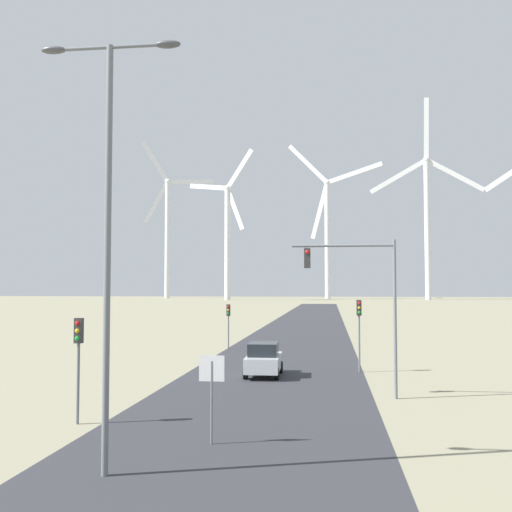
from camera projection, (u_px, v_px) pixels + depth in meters
road_surface at (296, 340)px, 54.76m from camera, size 10.00×240.00×0.01m
streetlamp at (108, 204)px, 15.83m from camera, size 3.88×0.32×11.41m
stop_sign_near at (212, 382)px, 18.68m from camera, size 0.81×0.07×2.74m
traffic_light_post_near_left at (78, 346)px, 21.43m from camera, size 0.28×0.33×3.77m
traffic_light_post_near_right at (359, 319)px, 34.48m from camera, size 0.28×0.34×4.14m
traffic_light_post_mid_left at (228, 316)px, 47.01m from camera, size 0.28×0.33×3.52m
traffic_light_mast_overhead at (361, 286)px, 26.58m from camera, size 4.60×0.35×6.98m
car_approaching at (264, 359)px, 32.86m from camera, size 1.90×4.14×1.83m
wind_turbine_far_left at (167, 227)px, 267.87m from camera, size 31.58×9.56×70.36m
wind_turbine_left at (228, 231)px, 226.51m from camera, size 26.69×10.92×56.70m
wind_turbine_center at (327, 226)px, 253.42m from camera, size 39.73×13.91×67.46m
wind_turbine_right at (427, 213)px, 232.50m from camera, size 43.36×5.17×79.22m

